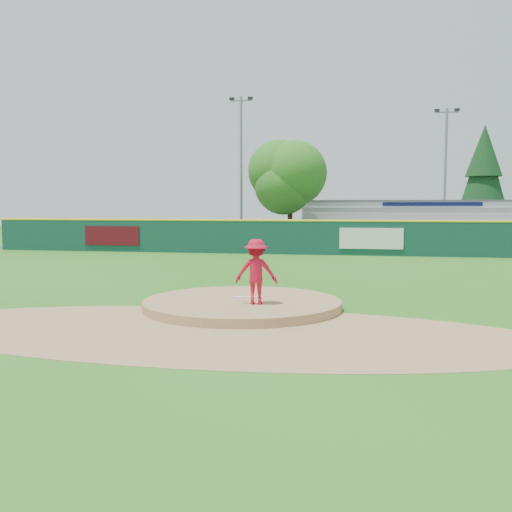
% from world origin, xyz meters
% --- Properties ---
extents(ground, '(120.00, 120.00, 0.00)m').
position_xyz_m(ground, '(0.00, 0.00, 0.00)').
color(ground, '#286B19').
rests_on(ground, ground).
extents(pitchers_mound, '(5.50, 5.50, 0.50)m').
position_xyz_m(pitchers_mound, '(0.00, 0.00, 0.00)').
color(pitchers_mound, '#9E774C').
rests_on(pitchers_mound, ground).
extents(pitching_rubber, '(0.60, 0.15, 0.04)m').
position_xyz_m(pitching_rubber, '(0.00, 0.30, 0.27)').
color(pitching_rubber, white).
rests_on(pitching_rubber, pitchers_mound).
extents(infield_dirt_arc, '(15.40, 15.40, 0.01)m').
position_xyz_m(infield_dirt_arc, '(0.00, -3.00, 0.01)').
color(infield_dirt_arc, '#9E774C').
rests_on(infield_dirt_arc, ground).
extents(parking_lot, '(44.00, 16.00, 0.02)m').
position_xyz_m(parking_lot, '(0.00, 27.00, 0.01)').
color(parking_lot, '#38383A').
rests_on(parking_lot, ground).
extents(pitcher, '(1.18, 0.75, 1.73)m').
position_xyz_m(pitcher, '(0.51, -0.60, 1.11)').
color(pitcher, red).
rests_on(pitcher, pitchers_mound).
extents(van, '(5.99, 3.45, 1.57)m').
position_xyz_m(van, '(-1.07, 23.70, 0.81)').
color(van, silver).
rests_on(van, parking_lot).
extents(pool_building_grp, '(15.20, 8.20, 3.31)m').
position_xyz_m(pool_building_grp, '(6.00, 31.99, 1.66)').
color(pool_building_grp, silver).
rests_on(pool_building_grp, ground).
extents(fence_banners, '(19.53, 0.04, 1.20)m').
position_xyz_m(fence_banners, '(-4.33, 17.92, 1.00)').
color(fence_banners, '#570C15').
rests_on(fence_banners, ground).
extents(playground_slide, '(0.93, 2.61, 1.44)m').
position_xyz_m(playground_slide, '(-13.55, 21.74, 0.73)').
color(playground_slide, blue).
rests_on(playground_slide, ground).
extents(outfield_fence, '(40.00, 0.14, 2.07)m').
position_xyz_m(outfield_fence, '(0.00, 18.00, 1.09)').
color(outfield_fence, '#123B32').
rests_on(outfield_fence, ground).
extents(deciduous_tree, '(5.60, 5.60, 7.36)m').
position_xyz_m(deciduous_tree, '(-2.00, 25.00, 4.55)').
color(deciduous_tree, '#382314').
rests_on(deciduous_tree, ground).
extents(conifer_tree, '(4.40, 4.40, 9.50)m').
position_xyz_m(conifer_tree, '(13.00, 36.00, 5.54)').
color(conifer_tree, '#382314').
rests_on(conifer_tree, ground).
extents(light_pole_left, '(1.75, 0.25, 11.00)m').
position_xyz_m(light_pole_left, '(-6.00, 27.00, 6.05)').
color(light_pole_left, gray).
rests_on(light_pole_left, ground).
extents(light_pole_right, '(1.75, 0.25, 10.00)m').
position_xyz_m(light_pole_right, '(9.00, 29.00, 5.54)').
color(light_pole_right, gray).
rests_on(light_pole_right, ground).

